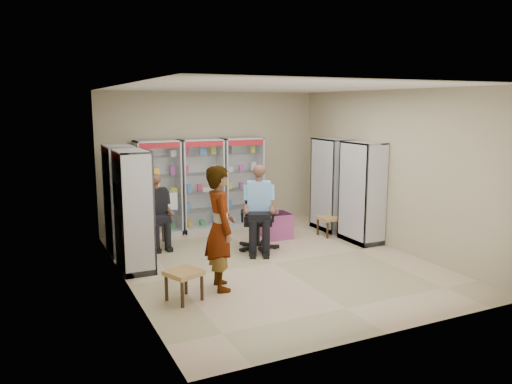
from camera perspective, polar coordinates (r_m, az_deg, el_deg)
name	(u,v)px	position (r m, az deg, el deg)	size (l,w,h in m)	color
floor	(273,263)	(8.77, 2.00, -8.13)	(6.00, 6.00, 0.00)	tan
room_shell	(274,150)	(8.37, 2.08, 4.79)	(5.02, 6.02, 3.01)	tan
cabinet_back_left	(158,188)	(10.59, -11.10, 0.42)	(0.90, 0.50, 2.00)	silver
cabinet_back_mid	(202,185)	(10.85, -6.24, 0.78)	(0.90, 0.50, 2.00)	#A4A7AB
cabinet_back_right	(242,182)	(11.19, -1.64, 1.11)	(0.90, 0.50, 2.00)	#9D9FA4
cabinet_right_far	(331,185)	(10.99, 8.56, 0.84)	(0.50, 0.90, 2.00)	#A5A8AC
cabinet_right_near	(362,193)	(10.11, 12.02, -0.07)	(0.50, 0.90, 2.00)	#B1B5B9
cabinet_left_far	(121,200)	(9.50, -15.15, -0.83)	(0.50, 0.90, 2.00)	silver
cabinet_left_near	(134,211)	(8.44, -13.81, -2.11)	(0.50, 0.90, 2.00)	#A1A3A7
wooden_chair	(156,222)	(9.94, -11.36, -3.34)	(0.42, 0.42, 0.94)	black
seated_customer	(156,212)	(9.84, -11.33, -2.27)	(0.44, 0.60, 1.34)	black
office_chair	(258,218)	(9.44, 0.20, -3.02)	(0.65, 0.65, 1.20)	black
seated_shopkeeper	(259,210)	(9.37, 0.33, -2.11)	(0.50, 0.70, 1.53)	#669CCA
pink_trunk	(276,225)	(10.34, 2.35, -3.84)	(0.53, 0.52, 0.52)	#C44E8A
tea_glass	(277,211)	(10.23, 2.43, -2.22)	(0.07, 0.07, 0.10)	#562A07
woven_stool_a	(329,226)	(10.60, 8.31, -3.89)	(0.41, 0.41, 0.41)	#9B6941
woven_stool_b	(184,286)	(7.19, -8.22, -10.54)	(0.44, 0.44, 0.44)	#A27C44
standing_man	(220,228)	(7.39, -4.12, -4.13)	(0.68, 0.44, 1.86)	#979799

